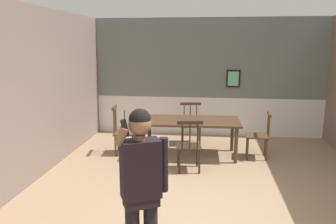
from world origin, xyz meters
The scene contains 9 objects.
ground_plane centered at (0.00, 0.00, 0.00)m, with size 8.36×8.36×0.00m, color #9E7F60.
room_back_partition centered at (0.00, 3.80, 1.38)m, with size 5.68×0.17×2.86m.
room_left_partition centered at (-2.84, -0.01, 1.43)m, with size 0.13×7.60×2.86m.
dining_table centered at (-0.32, 2.09, 0.66)m, with size 2.01×1.02×0.74m.
chair_near_window centered at (-1.69, 2.03, 0.48)m, with size 0.49×0.49×1.01m.
chair_by_doorway centered at (1.05, 2.13, 0.47)m, with size 0.48×0.48×0.93m.
chair_at_table_head centered at (-0.28, 1.22, 0.47)m, with size 0.50×0.50×0.96m.
chair_opposite_corner centered at (-0.35, 2.95, 0.46)m, with size 0.54×0.54×0.92m.
person_figure centered at (-0.55, -1.54, 0.95)m, with size 0.47×0.35×1.67m.
Camera 1 is at (0.08, -4.49, 2.25)m, focal length 35.91 mm.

